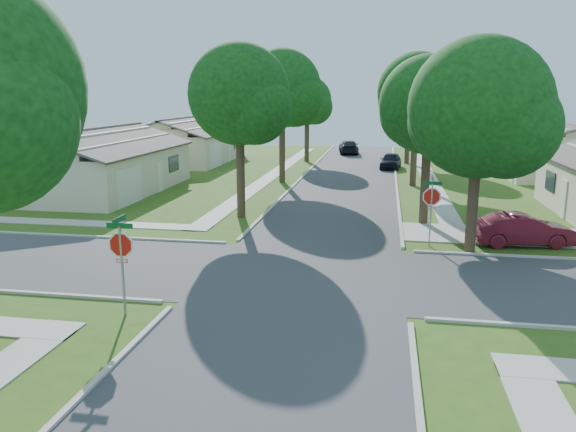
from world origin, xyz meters
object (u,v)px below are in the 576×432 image
(house_ne_far, at_px, (552,155))
(house_nw_far, at_px, (187,146))
(tree_w_mid, at_px, (283,92))
(house_nw_near, at_px, (98,169))
(stop_sign_sw, at_px, (121,249))
(tree_e_near, at_px, (430,109))
(tree_e_mid, at_px, (418,95))
(car_driveway, at_px, (523,230))
(tree_w_far, at_px, (308,103))
(car_curb_east, at_px, (391,161))
(car_curb_west, at_px, (349,147))
(stop_sign_ne, at_px, (432,200))
(tree_e_far, at_px, (410,98))
(tree_w_near, at_px, (240,99))
(tree_ne_corner, at_px, (481,114))

(house_ne_far, relative_size, house_nw_far, 1.00)
(tree_w_mid, relative_size, house_nw_far, 0.70)
(tree_w_mid, xyz_separation_m, house_nw_near, (-11.35, -6.01, -4.97))
(stop_sign_sw, bearing_deg, tree_e_near, 55.41)
(tree_e_mid, xyz_separation_m, car_driveway, (3.88, -15.51, -5.56))
(house_nw_far, bearing_deg, tree_w_far, 10.05)
(car_curb_east, height_order, car_curb_west, car_curb_west)
(tree_w_far, xyz_separation_m, car_driveway, (13.29, -28.51, -4.82))
(stop_sign_ne, bearing_deg, tree_w_mid, 119.80)
(tree_w_far, relative_size, house_ne_far, 0.59)
(tree_e_mid, bearing_deg, house_nw_far, 152.09)
(car_curb_west, bearing_deg, tree_e_near, 93.92)
(tree_e_far, xyz_separation_m, tree_w_near, (-9.40, -25.00, 0.14))
(house_ne_far, distance_m, car_curb_west, 21.36)
(tree_w_near, distance_m, tree_w_far, 25.01)
(tree_w_mid, height_order, house_ne_far, tree_w_mid)
(tree_e_near, relative_size, house_ne_far, 0.61)
(stop_sign_ne, bearing_deg, stop_sign_sw, -135.00)
(car_curb_west, bearing_deg, tree_w_near, 77.56)
(tree_w_mid, bearing_deg, tree_e_near, -51.95)
(stop_sign_sw, distance_m, car_driveway, 16.85)
(tree_e_far, distance_m, car_curb_east, 6.79)
(tree_e_far, height_order, house_nw_far, tree_e_far)
(tree_e_far, bearing_deg, tree_w_far, -180.00)
(tree_e_near, relative_size, tree_w_far, 1.03)
(stop_sign_ne, height_order, tree_e_near, tree_e_near)
(stop_sign_ne, distance_m, tree_ne_corner, 3.96)
(tree_w_near, bearing_deg, house_ne_far, 44.09)
(car_driveway, bearing_deg, tree_w_mid, 32.24)
(house_nw_near, distance_m, car_curb_west, 30.49)
(tree_w_mid, xyz_separation_m, house_nw_far, (-11.35, 10.99, -4.97))
(stop_sign_ne, bearing_deg, car_curb_east, 93.39)
(house_nw_far, bearing_deg, house_ne_far, -5.36)
(tree_w_near, bearing_deg, car_curb_east, 69.55)
(stop_sign_sw, height_order, car_curb_west, stop_sign_sw)
(tree_w_far, height_order, car_driveway, tree_w_far)
(car_driveway, bearing_deg, car_curb_east, 4.16)
(tree_e_far, relative_size, house_nw_far, 0.64)
(stop_sign_ne, xyz_separation_m, tree_ne_corner, (1.66, -0.49, 3.56))
(stop_sign_ne, xyz_separation_m, house_nw_far, (-20.69, 27.30, -0.51))
(house_nw_far, bearing_deg, car_curb_east, -5.80)
(stop_sign_sw, relative_size, house_ne_far, 0.22)
(tree_w_near, relative_size, car_curb_east, 2.22)
(tree_w_near, relative_size, car_driveway, 2.14)
(tree_e_far, height_order, car_driveway, tree_e_far)
(stop_sign_sw, distance_m, tree_w_mid, 26.09)
(tree_e_far, xyz_separation_m, car_driveway, (3.89, -28.51, -5.29))
(stop_sign_ne, xyz_separation_m, tree_e_near, (0.05, 4.31, 3.61))
(tree_w_far, bearing_deg, tree_ne_corner, -69.72)
(tree_e_mid, height_order, house_nw_far, tree_e_mid)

